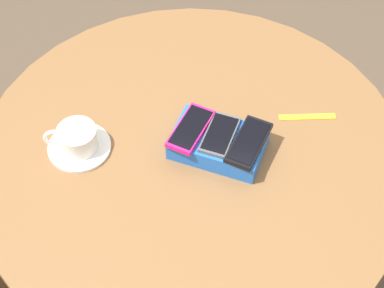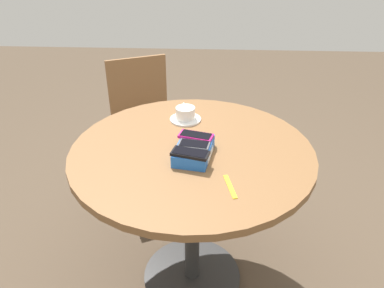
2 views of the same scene
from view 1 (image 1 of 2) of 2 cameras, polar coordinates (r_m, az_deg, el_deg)
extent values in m
cylinder|color=#2D2D2D|center=(1.77, 0.00, -8.11)|extent=(0.07, 0.07, 0.70)
cylinder|color=brown|center=(1.46, 0.00, -0.85)|extent=(0.98, 0.98, 0.03)
cube|color=blue|center=(1.43, 2.36, 0.07)|extent=(0.22, 0.16, 0.05)
cube|color=white|center=(1.48, 3.17, 1.74)|extent=(0.11, 0.02, 0.02)
cube|color=black|center=(1.40, 5.07, 0.15)|extent=(0.09, 0.15, 0.01)
cube|color=black|center=(1.40, 5.09, 0.32)|extent=(0.08, 0.13, 0.00)
cube|color=#515156|center=(1.41, 2.48, 0.82)|extent=(0.08, 0.13, 0.01)
cube|color=black|center=(1.41, 2.49, 0.96)|extent=(0.07, 0.11, 0.00)
cube|color=#D11975|center=(1.42, -0.11, 1.36)|extent=(0.09, 0.14, 0.01)
cube|color=black|center=(1.41, -0.12, 1.54)|extent=(0.08, 0.13, 0.00)
cylinder|color=white|center=(1.47, -9.97, -0.28)|extent=(0.14, 0.14, 0.01)
cylinder|color=white|center=(1.45, -10.14, 0.49)|extent=(0.09, 0.09, 0.06)
cylinder|color=brown|center=(1.43, -10.25, 1.03)|extent=(0.08, 0.08, 0.00)
torus|color=white|center=(1.46, -12.00, 0.46)|extent=(0.06, 0.02, 0.06)
cube|color=yellow|center=(1.54, 10.21, 2.38)|extent=(0.13, 0.05, 0.00)
camera|label=2|loc=(1.51, 60.06, 12.85)|focal=35.00mm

